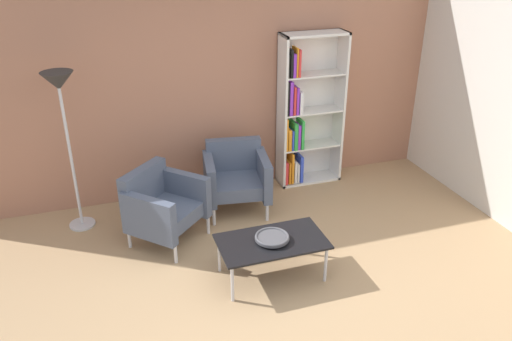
{
  "coord_description": "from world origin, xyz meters",
  "views": [
    {
      "loc": [
        -1.33,
        -3.28,
        3.06
      ],
      "look_at": [
        0.02,
        0.84,
        0.95
      ],
      "focal_mm": 36.16,
      "sensor_mm": 36.0,
      "label": 1
    }
  ],
  "objects_px": {
    "bookshelf_tall": "(304,115)",
    "armchair_near_window": "(162,205)",
    "armchair_by_bookshelf": "(236,176)",
    "decorative_bowl": "(272,237)",
    "coffee_table_low": "(272,243)",
    "floor_lamp_torchiere": "(61,101)"
  },
  "relations": [
    {
      "from": "coffee_table_low",
      "to": "armchair_near_window",
      "type": "xyz_separation_m",
      "value": [
        -0.86,
        0.96,
        0.05
      ]
    },
    {
      "from": "coffee_table_low",
      "to": "bookshelf_tall",
      "type": "bearing_deg",
      "value": 59.53
    },
    {
      "from": "bookshelf_tall",
      "to": "armchair_by_bookshelf",
      "type": "xyz_separation_m",
      "value": [
        -1.0,
        -0.42,
        -0.49
      ]
    },
    {
      "from": "bookshelf_tall",
      "to": "decorative_bowl",
      "type": "bearing_deg",
      "value": -120.47
    },
    {
      "from": "decorative_bowl",
      "to": "armchair_by_bookshelf",
      "type": "bearing_deg",
      "value": 87.81
    },
    {
      "from": "armchair_by_bookshelf",
      "to": "bookshelf_tall",
      "type": "bearing_deg",
      "value": 31.41
    },
    {
      "from": "bookshelf_tall",
      "to": "armchair_near_window",
      "type": "distance_m",
      "value": 2.14
    },
    {
      "from": "coffee_table_low",
      "to": "decorative_bowl",
      "type": "relative_size",
      "value": 3.12
    },
    {
      "from": "armchair_by_bookshelf",
      "to": "decorative_bowl",
      "type": "bearing_deg",
      "value": -83.53
    },
    {
      "from": "coffee_table_low",
      "to": "floor_lamp_torchiere",
      "type": "distance_m",
      "value": 2.52
    },
    {
      "from": "bookshelf_tall",
      "to": "coffee_table_low",
      "type": "bearing_deg",
      "value": -120.47
    },
    {
      "from": "bookshelf_tall",
      "to": "coffee_table_low",
      "type": "xyz_separation_m",
      "value": [
        -1.05,
        -1.78,
        -0.54
      ]
    },
    {
      "from": "bookshelf_tall",
      "to": "armchair_by_bookshelf",
      "type": "distance_m",
      "value": 1.19
    },
    {
      "from": "coffee_table_low",
      "to": "armchair_near_window",
      "type": "relative_size",
      "value": 1.05
    },
    {
      "from": "armchair_by_bookshelf",
      "to": "armchair_near_window",
      "type": "xyz_separation_m",
      "value": [
        -0.91,
        -0.41,
        0.0
      ]
    },
    {
      "from": "armchair_by_bookshelf",
      "to": "floor_lamp_torchiere",
      "type": "relative_size",
      "value": 0.46
    },
    {
      "from": "decorative_bowl",
      "to": "coffee_table_low",
      "type": "bearing_deg",
      "value": 90.0
    },
    {
      "from": "bookshelf_tall",
      "to": "decorative_bowl",
      "type": "xyz_separation_m",
      "value": [
        -1.05,
        -1.78,
        -0.47
      ]
    },
    {
      "from": "decorative_bowl",
      "to": "floor_lamp_torchiere",
      "type": "bearing_deg",
      "value": 138.21
    },
    {
      "from": "bookshelf_tall",
      "to": "armchair_near_window",
      "type": "bearing_deg",
      "value": -156.68
    },
    {
      "from": "bookshelf_tall",
      "to": "decorative_bowl",
      "type": "height_order",
      "value": "bookshelf_tall"
    },
    {
      "from": "coffee_table_low",
      "to": "armchair_by_bookshelf",
      "type": "xyz_separation_m",
      "value": [
        0.05,
        1.36,
        0.05
      ]
    }
  ]
}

